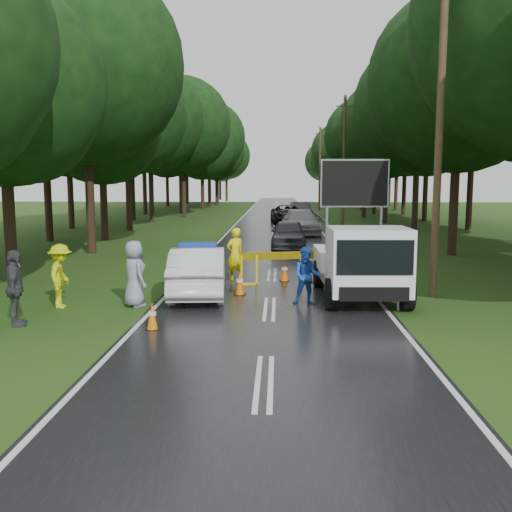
{
  "coord_description": "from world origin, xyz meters",
  "views": [
    {
      "loc": [
        0.25,
        -16.14,
        3.73
      ],
      "look_at": [
        -0.47,
        1.93,
        1.3
      ],
      "focal_mm": 40.0,
      "sensor_mm": 36.0,
      "label": 1
    }
  ],
  "objects_px": {
    "work_truck": "(360,262)",
    "officer": "(235,254)",
    "police_sedan": "(198,272)",
    "queue_car_fourth": "(301,211)",
    "barrier": "(279,260)",
    "queue_car_second": "(301,222)",
    "civilian": "(307,276)",
    "queue_car_third": "(288,214)",
    "queue_car_first": "(289,234)"
  },
  "relations": [
    {
      "from": "police_sedan",
      "to": "barrier",
      "type": "height_order",
      "value": "police_sedan"
    },
    {
      "from": "civilian",
      "to": "work_truck",
      "type": "bearing_deg",
      "value": 29.14
    },
    {
      "from": "officer",
      "to": "queue_car_fourth",
      "type": "bearing_deg",
      "value": -134.05
    },
    {
      "from": "officer",
      "to": "barrier",
      "type": "bearing_deg",
      "value": 117.73
    },
    {
      "from": "civilian",
      "to": "queue_car_first",
      "type": "bearing_deg",
      "value": 95.21
    },
    {
      "from": "queue_car_fourth",
      "to": "barrier",
      "type": "bearing_deg",
      "value": -99.04
    },
    {
      "from": "barrier",
      "to": "queue_car_second",
      "type": "relative_size",
      "value": 0.48
    },
    {
      "from": "work_truck",
      "to": "queue_car_third",
      "type": "bearing_deg",
      "value": 91.39
    },
    {
      "from": "queue_car_third",
      "to": "civilian",
      "type": "bearing_deg",
      "value": -94.27
    },
    {
      "from": "civilian",
      "to": "queue_car_first",
      "type": "relative_size",
      "value": 0.38
    },
    {
      "from": "police_sedan",
      "to": "queue_car_second",
      "type": "relative_size",
      "value": 0.86
    },
    {
      "from": "barrier",
      "to": "queue_car_second",
      "type": "xyz_separation_m",
      "value": [
        1.5,
        19.06,
        -0.06
      ]
    },
    {
      "from": "queue_car_first",
      "to": "queue_car_third",
      "type": "height_order",
      "value": "queue_car_third"
    },
    {
      "from": "barrier",
      "to": "work_truck",
      "type": "bearing_deg",
      "value": -59.57
    },
    {
      "from": "work_truck",
      "to": "queue_car_fourth",
      "type": "distance_m",
      "value": 36.72
    },
    {
      "from": "work_truck",
      "to": "officer",
      "type": "bearing_deg",
      "value": 140.12
    },
    {
      "from": "queue_car_third",
      "to": "queue_car_second",
      "type": "bearing_deg",
      "value": -89.78
    },
    {
      "from": "police_sedan",
      "to": "work_truck",
      "type": "distance_m",
      "value": 5.15
    },
    {
      "from": "police_sedan",
      "to": "queue_car_third",
      "type": "relative_size",
      "value": 0.85
    },
    {
      "from": "police_sedan",
      "to": "queue_car_fourth",
      "type": "distance_m",
      "value": 36.66
    },
    {
      "from": "barrier",
      "to": "queue_car_third",
      "type": "height_order",
      "value": "queue_car_third"
    },
    {
      "from": "work_truck",
      "to": "barrier",
      "type": "xyz_separation_m",
      "value": [
        -2.53,
        2.51,
        -0.29
      ]
    },
    {
      "from": "police_sedan",
      "to": "officer",
      "type": "xyz_separation_m",
      "value": [
        0.97,
        2.89,
        0.19
      ]
    },
    {
      "from": "work_truck",
      "to": "queue_car_first",
      "type": "height_order",
      "value": "work_truck"
    },
    {
      "from": "work_truck",
      "to": "queue_car_third",
      "type": "height_order",
      "value": "work_truck"
    },
    {
      "from": "queue_car_first",
      "to": "queue_car_fourth",
      "type": "bearing_deg",
      "value": 87.83
    },
    {
      "from": "work_truck",
      "to": "queue_car_first",
      "type": "relative_size",
      "value": 1.21
    },
    {
      "from": "civilian",
      "to": "police_sedan",
      "type": "bearing_deg",
      "value": 165.32
    },
    {
      "from": "queue_car_second",
      "to": "officer",
      "type": "bearing_deg",
      "value": -104.55
    },
    {
      "from": "civilian",
      "to": "queue_car_second",
      "type": "height_order",
      "value": "civilian"
    },
    {
      "from": "queue_car_fourth",
      "to": "work_truck",
      "type": "bearing_deg",
      "value": -94.86
    },
    {
      "from": "officer",
      "to": "civilian",
      "type": "bearing_deg",
      "value": 83.54
    },
    {
      "from": "queue_car_third",
      "to": "queue_car_fourth",
      "type": "bearing_deg",
      "value": 73.34
    },
    {
      "from": "queue_car_third",
      "to": "police_sedan",
      "type": "bearing_deg",
      "value": -100.7
    },
    {
      "from": "police_sedan",
      "to": "queue_car_second",
      "type": "height_order",
      "value": "police_sedan"
    },
    {
      "from": "civilian",
      "to": "queue_car_second",
      "type": "distance_m",
      "value": 22.37
    },
    {
      "from": "officer",
      "to": "queue_car_third",
      "type": "bearing_deg",
      "value": -132.72
    },
    {
      "from": "police_sedan",
      "to": "queue_car_third",
      "type": "bearing_deg",
      "value": -101.55
    },
    {
      "from": "queue_car_second",
      "to": "barrier",
      "type": "bearing_deg",
      "value": -99.36
    },
    {
      "from": "officer",
      "to": "queue_car_fourth",
      "type": "distance_m",
      "value": 33.67
    },
    {
      "from": "police_sedan",
      "to": "queue_car_fourth",
      "type": "bearing_deg",
      "value": -102.55
    },
    {
      "from": "civilian",
      "to": "queue_car_second",
      "type": "xyz_separation_m",
      "value": [
        0.67,
        22.36,
        -0.05
      ]
    },
    {
      "from": "barrier",
      "to": "civilian",
      "type": "relative_size",
      "value": 1.58
    },
    {
      "from": "officer",
      "to": "queue_car_fourth",
      "type": "height_order",
      "value": "officer"
    },
    {
      "from": "police_sedan",
      "to": "queue_car_first",
      "type": "bearing_deg",
      "value": -108.86
    },
    {
      "from": "queue_car_second",
      "to": "queue_car_third",
      "type": "distance_m",
      "value": 9.18
    },
    {
      "from": "queue_car_second",
      "to": "queue_car_first",
      "type": "bearing_deg",
      "value": -101.52
    },
    {
      "from": "officer",
      "to": "queue_car_second",
      "type": "relative_size",
      "value": 0.35
    },
    {
      "from": "work_truck",
      "to": "queue_car_fourth",
      "type": "height_order",
      "value": "work_truck"
    },
    {
      "from": "officer",
      "to": "queue_car_third",
      "type": "relative_size",
      "value": 0.34
    }
  ]
}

